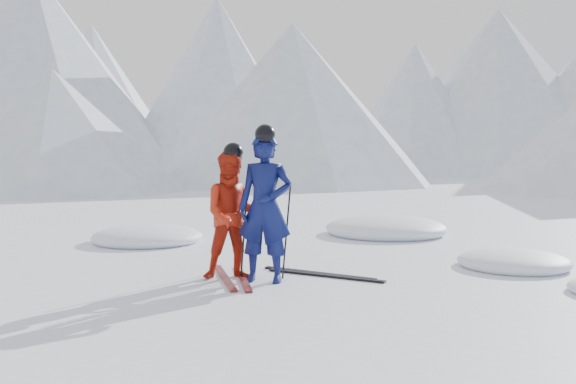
# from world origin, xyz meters

# --- Properties ---
(ground) EXTENTS (160.00, 160.00, 0.00)m
(ground) POSITION_xyz_m (0.00, 0.00, 0.00)
(ground) COLOR white
(ground) RESTS_ON ground
(mountain_range) EXTENTS (106.15, 62.94, 15.53)m
(mountain_range) POSITION_xyz_m (5.71, 35.31, 6.72)
(mountain_range) COLOR #B2BCD1
(mountain_range) RESTS_ON ground
(skier_blue) EXTENTS (0.74, 0.52, 1.91)m
(skier_blue) POSITION_xyz_m (-1.74, -0.48, 0.96)
(skier_blue) COLOR #0C134A
(skier_blue) RESTS_ON ground
(skier_red) EXTENTS (0.97, 0.85, 1.68)m
(skier_red) POSITION_xyz_m (-2.18, -0.35, 0.84)
(skier_red) COLOR #B1200E
(skier_red) RESTS_ON ground
(pole_blue_left) EXTENTS (0.13, 0.09, 1.27)m
(pole_blue_left) POSITION_xyz_m (-2.04, -0.33, 0.64)
(pole_blue_left) COLOR black
(pole_blue_left) RESTS_ON ground
(pole_blue_right) EXTENTS (0.13, 0.08, 1.27)m
(pole_blue_right) POSITION_xyz_m (-1.49, -0.23, 0.64)
(pole_blue_right) COLOR black
(pole_blue_right) RESTS_ON ground
(pole_red_left) EXTENTS (0.11, 0.09, 1.12)m
(pole_red_left) POSITION_xyz_m (-2.48, -0.10, 0.56)
(pole_red_left) COLOR black
(pole_red_left) RESTS_ON ground
(pole_red_right) EXTENTS (0.11, 0.08, 1.12)m
(pole_red_right) POSITION_xyz_m (-1.88, -0.20, 0.56)
(pole_red_right) COLOR black
(pole_red_right) RESTS_ON ground
(ski_worn_left) EXTENTS (0.65, 1.63, 0.03)m
(ski_worn_left) POSITION_xyz_m (-2.30, -0.35, 0.01)
(ski_worn_left) COLOR black
(ski_worn_left) RESTS_ON ground
(ski_worn_right) EXTENTS (0.53, 1.66, 0.03)m
(ski_worn_right) POSITION_xyz_m (-2.06, -0.35, 0.01)
(ski_worn_right) COLOR black
(ski_worn_right) RESTS_ON ground
(ski_loose_a) EXTENTS (1.57, 0.81, 0.03)m
(ski_loose_a) POSITION_xyz_m (-1.09, 0.07, 0.01)
(ski_loose_a) COLOR black
(ski_loose_a) RESTS_ON ground
(ski_loose_b) EXTENTS (1.59, 0.76, 0.03)m
(ski_loose_b) POSITION_xyz_m (-0.99, -0.08, 0.01)
(ski_loose_b) COLOR black
(ski_loose_b) RESTS_ON ground
(snow_lumps) EXTENTS (8.48, 6.95, 0.54)m
(snow_lumps) POSITION_xyz_m (-0.93, 3.23, 0.00)
(snow_lumps) COLOR white
(snow_lumps) RESTS_ON ground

